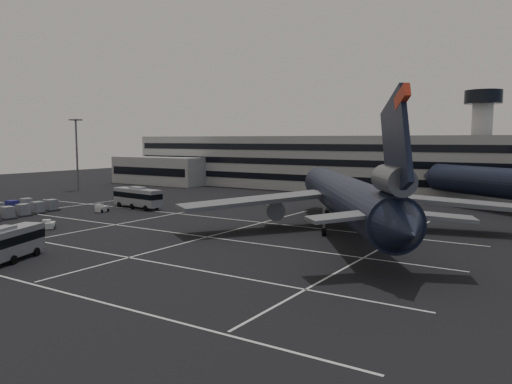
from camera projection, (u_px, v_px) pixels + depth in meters
ground at (123, 233)px, 70.27m from camera, size 260.00×260.00×0.00m
lane_markings at (131, 233)px, 70.36m from camera, size 90.00×55.62×0.01m
terminal at (322, 163)px, 130.62m from camera, size 125.00×26.00×24.00m
hills at (472, 201)px, 203.99m from camera, size 352.00×180.00×44.00m
lightpole_left at (77, 145)px, 127.91m from camera, size 2.40×2.40×18.28m
trijet_main at (346, 196)px, 68.98m from camera, size 40.54×50.67×18.08m
bus_near at (2, 244)px, 52.45m from camera, size 6.46×11.27×3.92m
bus_far at (137, 197)px, 95.08m from camera, size 11.92×4.10×4.12m
tug_a at (102, 209)px, 90.06m from camera, size 1.84×2.57×1.50m
tug_b at (50, 225)px, 73.18m from camera, size 2.46×2.40×1.38m
uld_cluster at (10, 209)px, 86.34m from camera, size 11.49×17.49×2.09m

